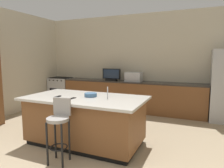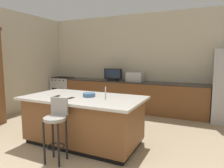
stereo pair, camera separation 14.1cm
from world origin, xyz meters
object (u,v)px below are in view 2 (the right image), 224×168
at_px(kitchen_island, 84,120).
at_px(bar_stool_center, 56,124).
at_px(cell_phone, 71,98).
at_px(tv_remote, 56,96).
at_px(range_oven, 64,90).
at_px(fruit_bowl, 89,95).
at_px(microwave, 135,77).
at_px(tv_monitor, 113,75).

xyz_separation_m(kitchen_island, bar_stool_center, (-0.01, -0.76, 0.15)).
distance_m(cell_phone, tv_remote, 0.32).
distance_m(range_oven, fruit_bowl, 3.74).
height_order(range_oven, microwave, microwave).
relative_size(kitchen_island, tv_monitor, 3.80).
relative_size(cell_phone, tv_remote, 0.88).
relative_size(microwave, tv_monitor, 0.81).
bearing_deg(tv_remote, range_oven, 122.63).
bearing_deg(tv_monitor, range_oven, 178.53).
bearing_deg(fruit_bowl, cell_phone, -127.16).
xyz_separation_m(tv_monitor, cell_phone, (0.47, -2.81, -0.18)).
height_order(range_oven, bar_stool_center, bar_stool_center).
bearing_deg(bar_stool_center, cell_phone, 92.77).
height_order(kitchen_island, cell_phone, cell_phone).
bearing_deg(tv_remote, microwave, 74.85).
height_order(microwave, tv_remote, microwave).
relative_size(microwave, cell_phone, 3.20).
height_order(tv_monitor, tv_remote, tv_monitor).
bearing_deg(kitchen_island, tv_monitor, 102.89).
bearing_deg(kitchen_island, range_oven, 134.19).
distance_m(fruit_bowl, cell_phone, 0.36).
bearing_deg(kitchen_island, fruit_bowl, 39.26).
relative_size(fruit_bowl, cell_phone, 1.56).
height_order(fruit_bowl, cell_phone, fruit_bowl).
bearing_deg(fruit_bowl, bar_stool_center, -96.28).
bearing_deg(range_oven, cell_phone, -49.47).
bearing_deg(fruit_bowl, kitchen_island, -140.74).
xyz_separation_m(range_oven, bar_stool_center, (2.57, -3.41, 0.14)).
xyz_separation_m(range_oven, fruit_bowl, (2.66, -2.58, 0.47)).
distance_m(fruit_bowl, tv_remote, 0.61).
height_order(bar_stool_center, tv_remote, bar_stool_center).
relative_size(kitchen_island, fruit_bowl, 9.62).
distance_m(tv_monitor, fruit_bowl, 2.62).
bearing_deg(tv_monitor, bar_stool_center, -80.07).
bearing_deg(bar_stool_center, kitchen_island, 79.79).
bearing_deg(fruit_bowl, range_oven, 135.91).
height_order(cell_phone, tv_remote, tv_remote).
bearing_deg(range_oven, microwave, 0.02).
relative_size(microwave, tv_remote, 2.82).
xyz_separation_m(kitchen_island, cell_phone, (-0.13, -0.21, 0.45)).
relative_size(bar_stool_center, fruit_bowl, 4.30).
distance_m(microwave, fruit_bowl, 2.58).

